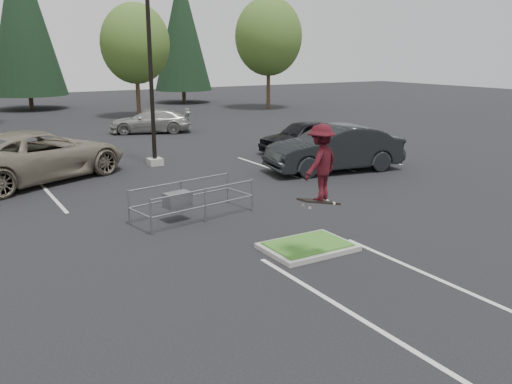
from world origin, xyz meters
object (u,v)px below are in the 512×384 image
conif_b (22,15)px  skateboarder (320,163)px  conif_c (182,30)px  car_far_silver (152,121)px  cart_corral (181,199)px  decid_c (135,46)px  car_r_black (303,136)px  car_l_tan (35,156)px  car_r_charc (334,149)px  light_pole (150,59)px  decid_d (268,39)px

conif_b → skateboarder: (-0.46, -41.50, -5.39)m
conif_c → car_far_silver: size_ratio=2.54×
skateboarder → cart_corral: bearing=-98.2°
decid_c → car_r_black: 19.23m
conif_c → car_l_tan: conif_c is taller
conif_b → car_l_tan: 30.14m
conif_c → cart_corral: 39.38m
car_r_black → conif_c: bearing=164.5°
cart_corral → car_r_charc: car_r_charc is taller
cart_corral → car_l_tan: bearing=100.4°
car_r_black → conif_b: bearing=-168.2°
car_r_black → car_far_silver: 11.05m
car_r_charc → decid_c: bearing=-168.8°
light_pole → skateboarder: light_pole is taller
decid_c → car_r_charc: bearing=-88.7°
car_l_tan → car_r_charc: (11.00, -4.50, -0.03)m
light_pole → decid_c: bearing=72.9°
decid_c → decid_d: size_ratio=0.89×
conif_b → conif_c: 14.07m
conif_c → skateboarder: 43.23m
conif_c → conif_b: bearing=175.9°
skateboarder → car_far_silver: 23.02m
car_r_black → skateboarder: bearing=-38.2°
conif_b → car_far_silver: bearing=-78.2°
conif_b → conif_c: (14.00, -1.00, -1.00)m
decid_d → conif_c: 10.04m
cart_corral → skateboarder: size_ratio=2.00×
decid_c → decid_d: decid_d is taller
light_pole → conif_c: size_ratio=0.81×
car_l_tan → decid_d: bearing=-74.6°
light_pole → conif_b: size_ratio=0.70×
light_pole → car_far_silver: (3.47, 9.52, -3.84)m
conif_c → car_r_black: size_ratio=2.70×
conif_c → cart_corral: size_ratio=3.27×
conif_b → cart_corral: (-1.73, -36.57, -7.20)m
conif_b → skateboarder: conif_b is taller
decid_d → decid_c: bearing=-177.6°
conif_c → car_r_charc: (-7.50, -32.50, -5.90)m
skateboarder → car_r_charc: 10.71m
car_r_black → car_far_silver: size_ratio=0.94×
conif_c → car_far_silver: bearing=-119.2°
conif_c → car_l_tan: bearing=-123.5°
cart_corral → car_far_silver: (5.70, 17.59, 0.06)m
light_pole → car_l_tan: 6.17m
decid_d → car_far_silver: 17.36m
decid_c → conif_b: (-5.99, 10.67, 2.59)m
decid_d → cart_corral: 33.37m
decid_c → car_r_black: bearing=-83.8°
decid_c → light_pole: bearing=-107.1°
conif_b → car_r_black: size_ratio=3.13×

